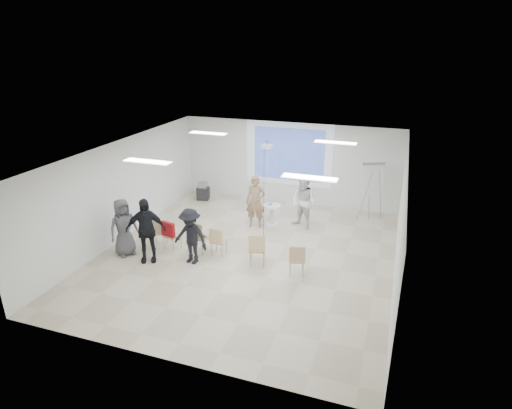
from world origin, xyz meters
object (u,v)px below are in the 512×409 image
(chair_right_inner, at_px, (257,247))
(audience_mid, at_px, (190,233))
(chair_center, at_px, (218,239))
(av_cart, at_px, (203,192))
(audience_outer, at_px, (123,224))
(chair_far_left, at_px, (158,230))
(audience_left, at_px, (145,226))
(flipchart_easel, at_px, (373,179))
(chair_left_mid, at_px, (171,234))
(laptop, at_px, (202,235))
(player_left, at_px, (256,198))
(player_right, at_px, (303,200))
(chair_left_inner, at_px, (200,235))
(pedestal_table, at_px, (272,214))
(chair_right_far, at_px, (297,258))

(chair_right_inner, distance_m, audience_mid, 1.83)
(chair_center, bearing_deg, av_cart, 122.58)
(audience_outer, bearing_deg, chair_far_left, -6.93)
(audience_left, height_order, flipchart_easel, audience_left)
(chair_center, xyz_separation_m, av_cart, (-2.35, 3.98, -0.19))
(chair_left_mid, relative_size, laptop, 2.40)
(player_left, distance_m, chair_left_mid, 2.99)
(player_right, height_order, chair_left_mid, player_right)
(chair_left_inner, xyz_separation_m, laptop, (0.03, 0.10, -0.05))
(chair_left_inner, bearing_deg, player_left, 86.59)
(av_cart, bearing_deg, chair_center, -71.06)
(flipchart_easel, bearing_deg, av_cart, 156.39)
(pedestal_table, height_order, chair_far_left, chair_far_left)
(chair_left_inner, bearing_deg, pedestal_table, 79.91)
(pedestal_table, height_order, chair_left_mid, chair_left_mid)
(audience_mid, distance_m, av_cart, 4.96)
(player_right, xyz_separation_m, av_cart, (-4.17, 1.31, -0.66))
(pedestal_table, height_order, av_cart, pedestal_table)
(chair_left_inner, bearing_deg, chair_right_inner, 12.04)
(laptop, xyz_separation_m, audience_left, (-1.20, -0.96, 0.53))
(player_right, height_order, chair_right_far, player_right)
(pedestal_table, xyz_separation_m, chair_right_far, (1.54, -2.89, 0.12))
(audience_left, bearing_deg, audience_outer, 146.83)
(player_right, relative_size, audience_outer, 1.04)
(player_right, bearing_deg, pedestal_table, -146.42)
(chair_center, xyz_separation_m, audience_left, (-1.72, -0.88, 0.54))
(chair_right_far, bearing_deg, audience_mid, 168.83)
(chair_center, xyz_separation_m, audience_outer, (-2.52, -0.76, 0.43))
(chair_left_inner, height_order, av_cart, chair_left_inner)
(pedestal_table, distance_m, av_cart, 3.49)
(flipchart_easel, bearing_deg, chair_center, -157.34)
(chair_far_left, xyz_separation_m, chair_right_inner, (3.13, -0.18, 0.03))
(chair_left_mid, bearing_deg, pedestal_table, 63.25)
(chair_center, distance_m, chair_right_inner, 1.25)
(chair_left_mid, height_order, chair_center, chair_center)
(flipchart_easel, bearing_deg, player_left, -177.34)
(pedestal_table, distance_m, flipchart_easel, 3.48)
(audience_mid, bearing_deg, audience_left, -157.47)
(player_right, height_order, av_cart, player_right)
(chair_center, relative_size, audience_outer, 0.46)
(laptop, xyz_separation_m, flipchart_easel, (4.34, 3.86, 0.97))
(pedestal_table, bearing_deg, player_left, -149.53)
(chair_far_left, height_order, av_cart, chair_far_left)
(chair_left_mid, bearing_deg, chair_far_left, -176.08)
(chair_left_mid, bearing_deg, player_right, 54.22)
(pedestal_table, height_order, chair_left_inner, chair_left_inner)
(player_left, xyz_separation_m, av_cart, (-2.70, 1.73, -0.67))
(audience_mid, bearing_deg, player_left, 82.18)
(pedestal_table, distance_m, audience_left, 4.30)
(player_right, distance_m, av_cart, 4.42)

